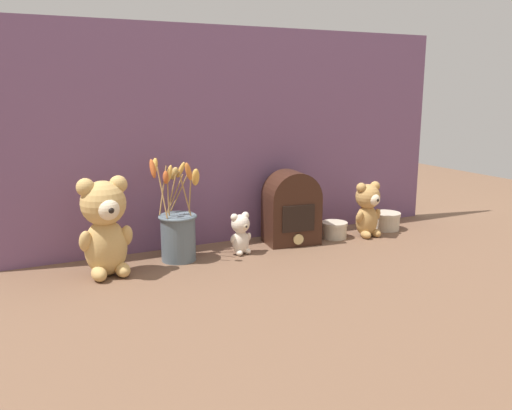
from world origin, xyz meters
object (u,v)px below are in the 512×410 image
(decorative_tin_short, at_px, (386,221))
(decorative_tin_tall, at_px, (334,230))
(vintage_radio, at_px, (291,208))
(flower_vase, at_px, (178,231))
(teddy_bear_medium, at_px, (368,208))
(teddy_bear_large, at_px, (105,225))
(teddy_bear_small, at_px, (240,232))

(decorative_tin_short, bearing_deg, decorative_tin_tall, -177.31)
(vintage_radio, bearing_deg, flower_vase, -178.52)
(teddy_bear_medium, bearing_deg, vintage_radio, 170.03)
(teddy_bear_large, distance_m, vintage_radio, 0.65)
(teddy_bear_small, relative_size, decorative_tin_tall, 1.44)
(flower_vase, distance_m, vintage_radio, 0.42)
(decorative_tin_short, bearing_deg, flower_vase, -179.42)
(teddy_bear_large, bearing_deg, decorative_tin_tall, 3.17)
(teddy_bear_large, bearing_deg, decorative_tin_short, 3.06)
(teddy_bear_large, bearing_deg, vintage_radio, 5.22)
(teddy_bear_small, xyz_separation_m, flower_vase, (-0.20, 0.03, 0.02))
(decorative_tin_tall, bearing_deg, teddy_bear_small, -176.50)
(flower_vase, bearing_deg, vintage_radio, 1.48)
(teddy_bear_small, height_order, decorative_tin_short, teddy_bear_small)
(teddy_bear_large, bearing_deg, flower_vase, 11.82)
(teddy_bear_small, relative_size, flower_vase, 0.42)
(decorative_tin_short, bearing_deg, teddy_bear_medium, -158.87)
(teddy_bear_large, distance_m, teddy_bear_small, 0.44)
(vintage_radio, xyz_separation_m, decorative_tin_tall, (0.17, -0.01, -0.10))
(decorative_tin_short, bearing_deg, teddy_bear_large, -176.94)
(teddy_bear_large, xyz_separation_m, teddy_bear_medium, (0.94, 0.01, -0.05))
(teddy_bear_medium, distance_m, teddy_bear_small, 0.51)
(teddy_bear_large, xyz_separation_m, vintage_radio, (0.65, 0.06, -0.03))
(teddy_bear_medium, distance_m, decorative_tin_short, 0.15)
(teddy_bear_small, height_order, flower_vase, flower_vase)
(teddy_bear_large, relative_size, flower_vase, 0.88)
(vintage_radio, height_order, decorative_tin_short, vintage_radio)
(vintage_radio, bearing_deg, teddy_bear_medium, -9.97)
(flower_vase, bearing_deg, decorative_tin_tall, -0.29)
(teddy_bear_medium, relative_size, flower_vase, 0.61)
(teddy_bear_small, distance_m, decorative_tin_short, 0.64)
(teddy_bear_medium, relative_size, teddy_bear_small, 1.46)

